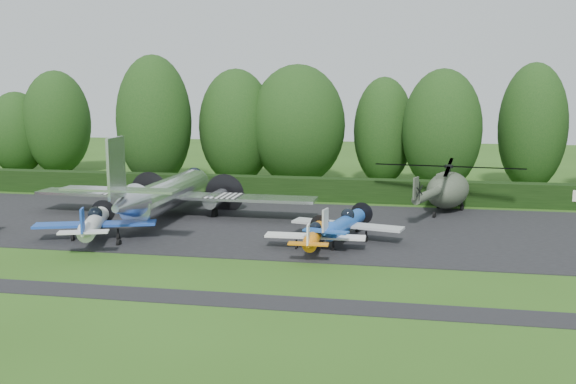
% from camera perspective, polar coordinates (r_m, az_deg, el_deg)
% --- Properties ---
extents(ground, '(160.00, 160.00, 0.00)m').
position_cam_1_polar(ground, '(37.99, -10.44, -6.04)').
color(ground, '#284B15').
rests_on(ground, ground).
extents(apron, '(70.00, 18.00, 0.01)m').
position_cam_1_polar(apron, '(47.18, -6.15, -2.86)').
color(apron, black).
rests_on(apron, ground).
extents(taxiway_verge, '(70.00, 2.00, 0.00)m').
position_cam_1_polar(taxiway_verge, '(32.70, -14.20, -8.76)').
color(taxiway_verge, black).
rests_on(taxiway_verge, ground).
extents(hedgerow, '(90.00, 1.60, 2.00)m').
position_cam_1_polar(hedgerow, '(57.61, -3.05, -0.55)').
color(hedgerow, black).
rests_on(hedgerow, ground).
extents(transport_plane, '(22.26, 17.07, 7.13)m').
position_cam_1_polar(transport_plane, '(49.04, -10.73, -0.14)').
color(transport_plane, silver).
rests_on(transport_plane, ground).
extents(light_plane_white, '(7.78, 8.18, 2.99)m').
position_cam_1_polar(light_plane_white, '(43.38, -16.85, -2.65)').
color(light_plane_white, silver).
rests_on(light_plane_white, ground).
extents(light_plane_orange, '(6.19, 6.51, 2.38)m').
position_cam_1_polar(light_plane_orange, '(39.27, 2.37, -3.88)').
color(light_plane_orange, orange).
rests_on(light_plane_orange, ground).
extents(light_plane_blue, '(7.40, 7.78, 2.84)m').
position_cam_1_polar(light_plane_blue, '(41.80, 5.05, -2.81)').
color(light_plane_blue, '#1C4EAA').
rests_on(light_plane_blue, ground).
extents(helicopter, '(11.67, 13.67, 3.76)m').
position_cam_1_polar(helicopter, '(52.74, 14.04, 0.45)').
color(helicopter, '#3C4636').
rests_on(helicopter, ground).
extents(sign_board, '(2.95, 0.11, 1.66)m').
position_cam_1_polar(sign_board, '(56.80, 23.48, -0.34)').
color(sign_board, '#3F3326').
rests_on(sign_board, ground).
extents(tree_0, '(6.52, 6.52, 9.30)m').
position_cam_1_polar(tree_0, '(78.88, -22.93, 4.84)').
color(tree_0, black).
rests_on(tree_0, ground).
extents(tree_1, '(9.55, 9.55, 12.09)m').
position_cam_1_polar(tree_1, '(64.58, 0.87, 5.95)').
color(tree_1, black).
rests_on(tree_1, ground).
extents(tree_3, '(7.48, 7.48, 11.59)m').
position_cam_1_polar(tree_3, '(62.79, 13.53, 5.36)').
color(tree_3, black).
rests_on(tree_3, ground).
extents(tree_4, '(6.39, 6.39, 12.17)m').
position_cam_1_polar(tree_4, '(65.46, 20.91, 5.40)').
color(tree_4, black).
rests_on(tree_4, ground).
extents(tree_6, '(7.41, 7.41, 11.64)m').
position_cam_1_polar(tree_6, '(77.12, -19.85, 5.81)').
color(tree_6, black).
rests_on(tree_6, ground).
extents(tree_8, '(7.56, 7.56, 11.67)m').
position_cam_1_polar(tree_8, '(65.47, -4.62, 5.78)').
color(tree_8, black).
rests_on(tree_8, ground).
extents(tree_9, '(7.40, 7.40, 12.99)m').
position_cam_1_polar(tree_9, '(65.22, -11.82, 6.18)').
color(tree_9, black).
rests_on(tree_9, ground).
extents(tree_10, '(6.00, 6.00, 10.86)m').
position_cam_1_polar(tree_10, '(65.69, 8.48, 5.37)').
color(tree_10, black).
rests_on(tree_10, ground).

